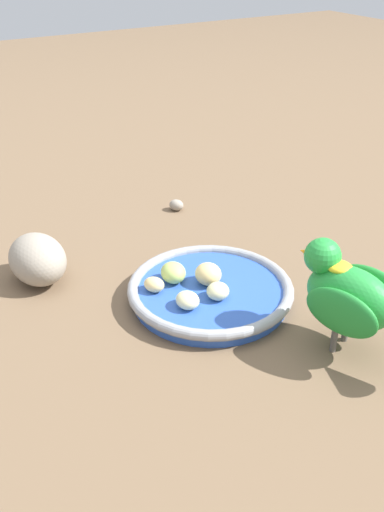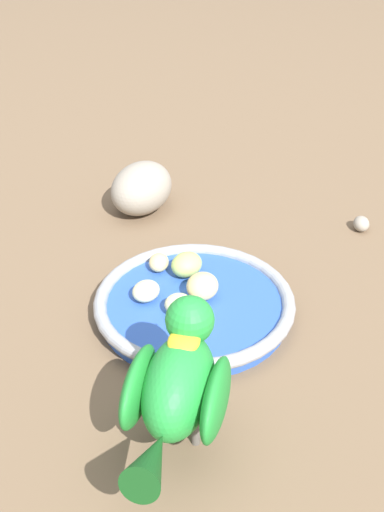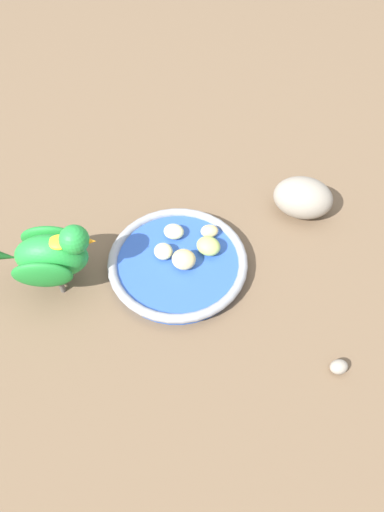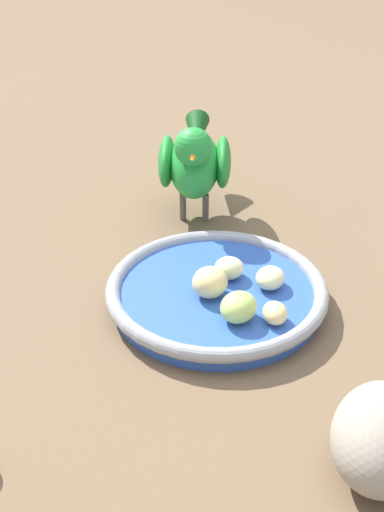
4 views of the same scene
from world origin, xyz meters
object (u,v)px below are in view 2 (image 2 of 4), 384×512
(apple_piece_0, at_px, (202,286))
(rock_large, at_px, (142,188))
(apple_piece_2, at_px, (179,304))
(feeding_bowl, at_px, (196,303))
(apple_piece_1, at_px, (187,264))
(parrot, at_px, (178,385))
(pebble_0, at_px, (361,224))
(apple_piece_4, at_px, (146,291))
(apple_piece_3, at_px, (159,262))

(apple_piece_0, relative_size, rock_large, 0.37)
(apple_piece_2, relative_size, rock_large, 0.30)
(feeding_bowl, bearing_deg, rock_large, 138.33)
(apple_piece_1, distance_m, parrot, 0.23)
(rock_large, bearing_deg, pebble_0, 20.19)
(parrot, xyz_separation_m, pebble_0, (0.02, 0.42, -0.06))
(apple_piece_2, bearing_deg, rock_large, 132.75)
(pebble_0, bearing_deg, apple_piece_1, -120.28)
(pebble_0, bearing_deg, apple_piece_0, -110.41)
(apple_piece_4, relative_size, rock_large, 0.33)
(apple_piece_0, bearing_deg, apple_piece_4, -146.84)
(apple_piece_3, relative_size, parrot, 0.16)
(feeding_bowl, bearing_deg, apple_piece_3, 157.24)
(apple_piece_1, relative_size, apple_piece_4, 1.16)
(feeding_bowl, height_order, apple_piece_0, apple_piece_0)
(apple_piece_3, distance_m, parrot, 0.25)
(apple_piece_0, height_order, pebble_0, apple_piece_0)
(apple_piece_1, height_order, apple_piece_3, apple_piece_1)
(apple_piece_3, height_order, apple_piece_4, apple_piece_4)
(feeding_bowl, xyz_separation_m, apple_piece_4, (-0.05, -0.03, 0.01))
(feeding_bowl, distance_m, apple_piece_1, 0.05)
(apple_piece_1, bearing_deg, parrot, -60.78)
(feeding_bowl, bearing_deg, pebble_0, 69.45)
(apple_piece_2, bearing_deg, feeding_bowl, 80.73)
(apple_piece_3, bearing_deg, pebble_0, 54.80)
(apple_piece_1, bearing_deg, apple_piece_4, -102.91)
(apple_piece_2, relative_size, apple_piece_4, 0.91)
(rock_large, xyz_separation_m, pebble_0, (0.27, 0.10, -0.02))
(apple_piece_2, relative_size, parrot, 0.16)
(apple_piece_1, bearing_deg, apple_piece_0, -37.62)
(apple_piece_2, distance_m, pebble_0, 0.30)
(apple_piece_2, bearing_deg, apple_piece_4, 176.47)
(apple_piece_4, xyz_separation_m, parrot, (0.13, -0.14, 0.04))
(apple_piece_0, relative_size, pebble_0, 1.46)
(apple_piece_0, xyz_separation_m, rock_large, (-0.18, 0.15, 0.00))
(apple_piece_2, relative_size, pebble_0, 1.19)
(apple_piece_1, bearing_deg, feeding_bowl, -46.56)
(rock_large, bearing_deg, parrot, -51.72)
(apple_piece_1, distance_m, pebble_0, 0.25)
(apple_piece_2, distance_m, parrot, 0.17)
(apple_piece_2, height_order, apple_piece_4, apple_piece_2)
(apple_piece_4, xyz_separation_m, rock_large, (-0.13, 0.18, 0.00))
(rock_large, bearing_deg, apple_piece_3, -49.45)
(feeding_bowl, distance_m, pebble_0, 0.27)
(parrot, bearing_deg, apple_piece_1, 11.82)
(apple_piece_0, height_order, apple_piece_4, apple_piece_0)
(apple_piece_1, bearing_deg, apple_piece_2, -65.90)
(apple_piece_0, relative_size, apple_piece_2, 1.23)
(apple_piece_4, height_order, parrot, parrot)
(feeding_bowl, bearing_deg, parrot, -64.40)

